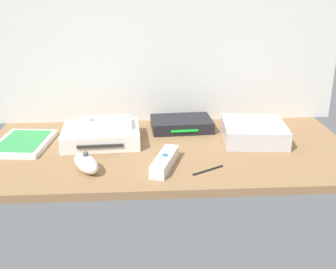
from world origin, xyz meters
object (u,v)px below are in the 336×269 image
game_case (23,143)px  remote_nunchuk (86,163)px  network_router (181,124)px  remote_classic_pad (105,123)px  game_console (101,135)px  stylus_pen (208,169)px  mini_computer (254,132)px  remote_wand (165,161)px

game_case → remote_nunchuk: bearing=-35.7°
network_router → remote_classic_pad: size_ratio=1.26×
network_router → remote_classic_pad: 24.03cm
game_case → game_console: bearing=8.8°
stylus_pen → game_console: bearing=143.5°
game_case → network_router: bearing=19.5°
remote_nunchuk → stylus_pen: bearing=-33.3°
remote_nunchuk → game_console: bearing=54.1°
game_case → remote_classic_pad: bearing=11.7°
game_console → network_router: bearing=19.1°
mini_computer → stylus_pen: (-15.99, -18.98, -2.29)cm
remote_classic_pad → stylus_pen: size_ratio=1.65×
game_console → stylus_pen: (27.03, -20.01, -1.85)cm
remote_wand → remote_classic_pad: size_ratio=1.02×
remote_nunchuk → remote_classic_pad: remote_classic_pad is taller
mini_computer → game_case: (-64.30, 0.08, -1.88)cm
network_router → game_console: bearing=-161.3°
game_case → stylus_pen: 51.93cm
remote_classic_pad → stylus_pen: (25.83, -21.18, -5.06)cm
remote_wand → remote_nunchuk: bearing=-158.4°
network_router → remote_wand: bearing=-107.2°
network_router → remote_nunchuk: (-25.30, -27.91, 0.34)cm
game_console → network_router: (23.41, 9.54, -0.50)cm
remote_nunchuk → remote_classic_pad: size_ratio=0.73×
mini_computer → remote_wand: bearing=-148.2°
remote_wand → stylus_pen: (10.19, -2.78, -1.16)cm
network_router → mini_computer: bearing=-31.8°
game_console → remote_classic_pad: bearing=41.1°
remote_classic_pad → network_router: bearing=17.2°
network_router → remote_nunchuk: bearing=-135.7°
network_router → remote_nunchuk: size_ratio=1.72×
game_console → remote_nunchuk: 18.46cm
stylus_pen → remote_classic_pad: bearing=140.7°
game_case → remote_nunchuk: (19.38, -17.42, 1.28)cm
network_router → stylus_pen: bearing=-86.5°
game_console → network_router: 25.29cm
game_console → mini_computer: 43.04cm
game_console → game_case: 21.34cm
mini_computer → game_case: bearing=179.9°
mini_computer → game_case: 64.33cm
network_router → remote_nunchuk: 37.67cm
remote_wand → remote_nunchuk: (-18.73, -1.13, 0.53)cm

